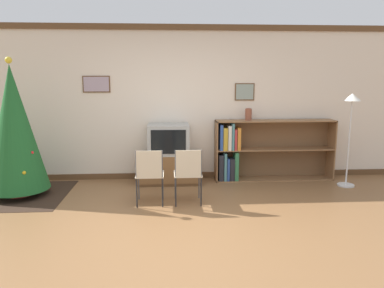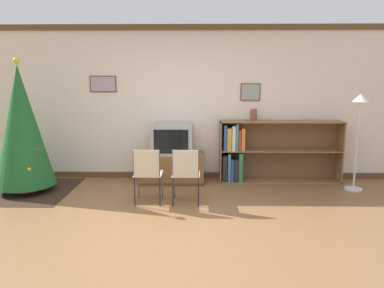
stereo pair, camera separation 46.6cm
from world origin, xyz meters
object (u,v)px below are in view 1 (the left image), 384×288
at_px(folding_chair_right, 188,173).
at_px(bookshelf, 254,151).
at_px(vase, 248,114).
at_px(christmas_tree, 14,129).
at_px(standing_lamp, 351,116).
at_px(folding_chair_left, 150,173).
at_px(television, 168,139).
at_px(tv_console, 169,168).

relative_size(folding_chair_right, bookshelf, 0.39).
bearing_deg(vase, christmas_tree, -169.41).
bearing_deg(vase, standing_lamp, -18.25).
bearing_deg(christmas_tree, folding_chair_left, -15.68).
bearing_deg(christmas_tree, standing_lamp, 1.86).
bearing_deg(bookshelf, television, -175.61).
distance_m(folding_chair_left, bookshelf, 2.18).
height_order(folding_chair_left, bookshelf, bookshelf).
height_order(tv_console, vase, vase).
relative_size(folding_chair_right, vase, 3.92).
bearing_deg(bookshelf, vase, 172.26).
bearing_deg(bookshelf, tv_console, -175.70).
bearing_deg(tv_console, christmas_tree, -166.26).
relative_size(television, folding_chair_left, 0.85).
height_order(television, vase, vase).
bearing_deg(tv_console, standing_lamp, -7.52).
distance_m(christmas_tree, vase, 3.78).
xyz_separation_m(tv_console, bookshelf, (1.51, 0.11, 0.26)).
distance_m(christmas_tree, folding_chair_left, 2.20).
xyz_separation_m(tv_console, folding_chair_left, (-0.27, -1.14, 0.22)).
bearing_deg(television, tv_console, 90.00).
relative_size(folding_chair_left, folding_chair_right, 1.00).
distance_m(folding_chair_left, standing_lamp, 3.42).
relative_size(folding_chair_left, bookshelf, 0.39).
bearing_deg(vase, tv_console, -174.76).
relative_size(television, standing_lamp, 0.45).
bearing_deg(folding_chair_right, folding_chair_left, 180.00).
bearing_deg(folding_chair_left, standing_lamp, 12.86).
bearing_deg(tv_console, television, -90.00).
xyz_separation_m(television, standing_lamp, (2.99, -0.39, 0.43)).
distance_m(folding_chair_left, folding_chair_right, 0.55).
bearing_deg(bookshelf, standing_lamp, -18.99).
xyz_separation_m(folding_chair_left, bookshelf, (1.79, 1.25, 0.05)).
distance_m(christmas_tree, standing_lamp, 5.31).
xyz_separation_m(tv_console, standing_lamp, (2.99, -0.39, 0.94)).
bearing_deg(folding_chair_left, christmas_tree, 164.32).
bearing_deg(folding_chair_right, vase, 48.34).
distance_m(bookshelf, standing_lamp, 1.70).
relative_size(christmas_tree, folding_chair_right, 2.56).
relative_size(tv_console, vase, 5.20).
bearing_deg(folding_chair_right, television, 103.55).
height_order(christmas_tree, tv_console, christmas_tree).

